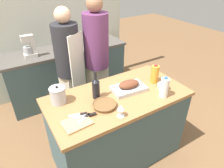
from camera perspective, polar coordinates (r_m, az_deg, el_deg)
name	(u,v)px	position (r m, az deg, el deg)	size (l,w,h in m)	color
ground_plane	(117,153)	(2.75, 1.35, -19.02)	(12.00, 12.00, 0.00)	brown
kitchen_island	(117,127)	(2.41, 1.49, -12.13)	(1.51, 0.78, 0.91)	#3D565B
back_counter	(68,72)	(3.62, -12.44, 3.25)	(2.05, 0.60, 0.90)	#3D565B
back_wall	(55,21)	(3.64, -16.01, 16.98)	(2.55, 0.10, 2.55)	silver
roasting_pan	(129,87)	(2.19, 4.81, -0.79)	(0.39, 0.26, 0.12)	#BCBCC1
wicker_basket	(104,105)	(1.96, -2.18, -5.93)	(0.24, 0.24, 0.04)	brown
cutting_board	(77,123)	(1.80, -10.03, -10.90)	(0.26, 0.20, 0.02)	tan
stock_pot	(58,95)	(2.04, -15.17, -3.11)	(0.16, 0.16, 0.20)	#B7B7BC
mixing_bowl	(163,86)	(2.29, 14.41, -0.55)	(0.13, 0.13, 0.06)	beige
juice_jug	(155,74)	(2.35, 12.10, 2.77)	(0.09, 0.09, 0.23)	orange
milk_jug	(164,88)	(2.12, 14.72, -0.99)	(0.09, 0.09, 0.23)	white
wine_bottle_green	(96,88)	(2.03, -4.62, -1.06)	(0.08, 0.08, 0.30)	black
wine_glass_left	(121,108)	(1.80, 2.57, -6.86)	(0.07, 0.07, 0.13)	silver
knife_chef	(86,116)	(1.85, -7.43, -8.94)	(0.21, 0.06, 0.01)	#B7B7BC
knife_paring	(85,118)	(1.82, -7.82, -9.54)	(0.15, 0.10, 0.01)	#B7B7BC
knife_bread	(78,115)	(1.87, -9.56, -8.59)	(0.18, 0.07, 0.01)	#B7B7BC
stand_mixer	(29,48)	(3.21, -22.56, 9.43)	(0.18, 0.14, 0.33)	silver
condiment_bottle_tall	(59,45)	(3.34, -14.80, 10.72)	(0.06, 0.06, 0.19)	#B28E2D
condiment_bottle_short	(100,36)	(3.75, -3.51, 13.52)	(0.06, 0.06, 0.14)	maroon
person_cook_aproned	(69,65)	(2.72, -12.20, 5.19)	(0.36, 0.37, 1.69)	beige
person_cook_guest	(97,57)	(2.78, -4.39, 7.82)	(0.34, 0.34, 1.80)	beige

